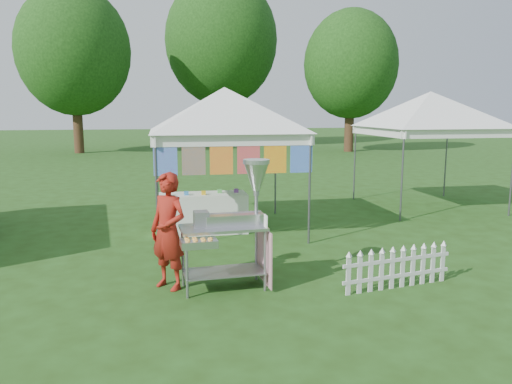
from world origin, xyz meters
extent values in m
plane|color=#224112|center=(0.00, 0.00, 0.00)|extent=(120.00, 120.00, 0.00)
cylinder|color=#59595E|center=(-1.42, 2.08, 1.05)|extent=(0.04, 0.04, 2.10)
cylinder|color=#59595E|center=(1.42, 2.08, 1.05)|extent=(0.04, 0.04, 2.10)
cylinder|color=#59595E|center=(-1.42, 4.92, 1.05)|extent=(0.04, 0.04, 2.10)
cylinder|color=#59595E|center=(1.42, 4.92, 1.05)|extent=(0.04, 0.04, 2.10)
cube|color=white|center=(0.00, 2.08, 2.00)|extent=(3.00, 0.03, 0.22)
cube|color=white|center=(0.00, 4.92, 2.00)|extent=(3.00, 0.03, 0.22)
pyramid|color=white|center=(0.00, 3.50, 3.00)|extent=(4.24, 4.24, 0.90)
cylinder|color=#59595E|center=(0.00, 2.08, 2.08)|extent=(3.00, 0.03, 0.03)
cube|color=purple|center=(-1.25, 2.08, 1.73)|extent=(0.42, 0.01, 0.70)
cube|color=orange|center=(-0.75, 2.08, 1.73)|extent=(0.42, 0.01, 0.70)
cube|color=red|center=(-0.25, 2.08, 1.73)|extent=(0.42, 0.01, 0.70)
cube|color=#BE1765|center=(0.25, 2.08, 1.73)|extent=(0.42, 0.01, 0.70)
cube|color=red|center=(0.75, 2.08, 1.73)|extent=(0.42, 0.01, 0.70)
cube|color=#1823C7|center=(1.25, 2.08, 1.73)|extent=(0.42, 0.01, 0.70)
cylinder|color=#59595E|center=(4.08, 3.58, 1.05)|extent=(0.04, 0.04, 2.10)
cylinder|color=#59595E|center=(6.92, 3.58, 1.05)|extent=(0.04, 0.04, 2.10)
cylinder|color=#59595E|center=(4.08, 6.42, 1.05)|extent=(0.04, 0.04, 2.10)
cylinder|color=#59595E|center=(6.92, 6.42, 1.05)|extent=(0.04, 0.04, 2.10)
cube|color=white|center=(5.50, 3.58, 2.00)|extent=(3.00, 0.03, 0.22)
cube|color=white|center=(5.50, 6.42, 2.00)|extent=(3.00, 0.03, 0.22)
pyramid|color=white|center=(5.50, 5.00, 3.00)|extent=(4.24, 4.24, 0.90)
cylinder|color=#59595E|center=(5.50, 3.58, 2.08)|extent=(3.00, 0.03, 0.03)
cylinder|color=#3A2A15|center=(-6.00, 24.00, 1.98)|extent=(0.56, 0.56, 3.96)
ellipsoid|color=#29641B|center=(-6.00, 24.00, 5.85)|extent=(6.40, 6.40, 7.36)
cylinder|color=#3A2A15|center=(3.00, 28.00, 2.42)|extent=(0.56, 0.56, 4.84)
ellipsoid|color=#29641B|center=(3.00, 28.00, 7.15)|extent=(7.60, 7.60, 8.74)
cylinder|color=#3A2A15|center=(10.00, 22.00, 1.76)|extent=(0.56, 0.56, 3.52)
ellipsoid|color=#29641B|center=(10.00, 22.00, 5.20)|extent=(5.60, 5.60, 6.44)
cylinder|color=gray|center=(-1.03, -0.32, 0.45)|extent=(0.04, 0.04, 0.90)
cylinder|color=gray|center=(0.07, -0.25, 0.45)|extent=(0.04, 0.04, 0.90)
cylinder|color=gray|center=(-1.06, 0.18, 0.45)|extent=(0.04, 0.04, 0.90)
cylinder|color=gray|center=(0.04, 0.25, 0.45)|extent=(0.04, 0.04, 0.90)
cube|color=gray|center=(-0.50, -0.04, 0.25)|extent=(1.17, 0.64, 0.01)
cube|color=#B7B7BC|center=(-0.50, -0.04, 0.90)|extent=(1.23, 0.67, 0.04)
cube|color=#B7B7BC|center=(-0.32, 0.02, 0.99)|extent=(0.86, 0.30, 0.15)
cube|color=gray|center=(-0.80, -0.01, 1.03)|extent=(0.21, 0.23, 0.22)
cylinder|color=gray|center=(0.00, 0.04, 1.35)|extent=(0.05, 0.05, 0.90)
cone|color=#B7B7BC|center=(0.00, 0.04, 1.60)|extent=(0.38, 0.38, 0.40)
cylinder|color=#B7B7BC|center=(0.00, 0.04, 1.82)|extent=(0.40, 0.40, 0.06)
cube|color=#B7B7BC|center=(-0.87, -0.44, 0.80)|extent=(0.50, 0.33, 0.10)
cube|color=#C98792|center=(0.11, 0.00, 0.45)|extent=(0.07, 0.75, 0.81)
cube|color=white|center=(0.07, -0.28, 1.02)|extent=(0.02, 0.14, 0.18)
imported|color=maroon|center=(-1.26, 0.14, 0.84)|extent=(0.72, 0.72, 1.68)
cube|color=silver|center=(1.16, -0.64, 0.28)|extent=(0.07, 0.03, 0.56)
cube|color=silver|center=(1.34, -0.60, 0.28)|extent=(0.07, 0.03, 0.56)
cube|color=silver|center=(1.52, -0.57, 0.28)|extent=(0.07, 0.03, 0.56)
cube|color=silver|center=(1.70, -0.54, 0.28)|extent=(0.07, 0.03, 0.56)
cube|color=silver|center=(1.87, -0.51, 0.28)|extent=(0.07, 0.03, 0.56)
cube|color=silver|center=(2.05, -0.48, 0.28)|extent=(0.07, 0.03, 0.56)
cube|color=silver|center=(2.23, -0.45, 0.28)|extent=(0.07, 0.03, 0.56)
cube|color=silver|center=(2.40, -0.42, 0.28)|extent=(0.07, 0.03, 0.56)
cube|color=silver|center=(2.58, -0.39, 0.28)|extent=(0.07, 0.03, 0.56)
cube|color=silver|center=(2.76, -0.36, 0.28)|extent=(0.07, 0.03, 0.56)
cube|color=silver|center=(1.96, -0.50, 0.18)|extent=(1.78, 0.33, 0.05)
cube|color=silver|center=(1.96, -0.50, 0.42)|extent=(1.78, 0.33, 0.05)
cube|color=white|center=(-0.49, 3.35, 0.41)|extent=(1.80, 0.70, 0.82)
camera|label=1|loc=(-1.34, -6.87, 2.55)|focal=35.00mm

